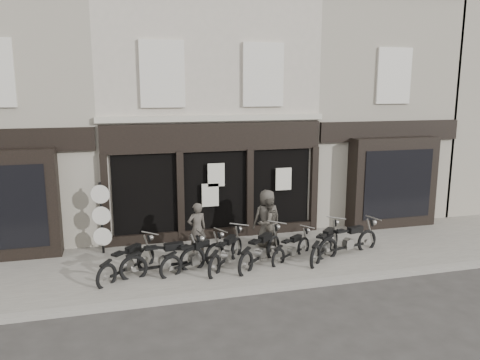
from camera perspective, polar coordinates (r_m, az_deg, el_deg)
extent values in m
plane|color=#2D2B28|center=(13.01, -0.15, -11.37)|extent=(90.00, 90.00, 0.00)
cube|color=#67625B|center=(13.80, -1.13, -9.76)|extent=(30.00, 4.20, 0.12)
cube|color=gray|center=(11.88, 1.45, -13.31)|extent=(30.00, 0.25, 0.13)
cube|color=#B4A99A|center=(17.91, -5.19, 8.27)|extent=(7.20, 6.00, 8.20)
cube|color=black|center=(14.94, -3.07, 5.23)|extent=(7.10, 0.18, 0.90)
cube|color=black|center=(15.32, -3.04, -2.02)|extent=(6.50, 0.10, 2.95)
cube|color=black|center=(15.59, -2.94, -6.66)|extent=(7.10, 0.20, 0.44)
cube|color=#ADA896|center=(14.92, -3.12, 7.54)|extent=(7.30, 0.22, 0.18)
cube|color=beige|center=(14.65, -9.46, 12.63)|extent=(1.35, 0.12, 2.00)
cube|color=black|center=(14.68, -9.47, 12.62)|extent=(1.05, 0.06, 1.70)
cube|color=beige|center=(15.31, 2.84, 12.69)|extent=(1.35, 0.12, 2.00)
cube|color=black|center=(15.34, 2.80, 12.68)|extent=(1.05, 0.06, 1.70)
cube|color=black|center=(14.92, -16.06, -2.61)|extent=(0.22, 0.22, 3.00)
cube|color=black|center=(15.04, -7.27, -2.15)|extent=(0.22, 0.22, 3.00)
cube|color=black|center=(15.51, 1.18, -1.65)|extent=(0.22, 0.22, 3.00)
cube|color=black|center=(16.29, 8.97, -1.17)|extent=(0.22, 0.22, 3.00)
cube|color=beige|center=(14.99, -2.93, 0.62)|extent=(0.55, 0.04, 0.75)
cube|color=beige|center=(15.68, 5.32, 0.12)|extent=(0.55, 0.04, 0.75)
cube|color=beige|center=(15.09, -3.65, -1.84)|extent=(0.55, 0.04, 0.75)
cube|color=gray|center=(17.93, -25.76, 7.22)|extent=(5.50, 6.00, 8.20)
cube|color=black|center=(14.99, -27.25, -2.77)|extent=(3.20, 0.70, 3.20)
cube|color=gray|center=(20.01, 13.22, 8.32)|extent=(5.50, 6.00, 8.20)
cube|color=black|center=(17.42, 18.06, -0.28)|extent=(3.20, 0.70, 3.20)
cube|color=black|center=(17.14, 18.70, -0.50)|extent=(2.60, 0.06, 2.40)
cube|color=black|center=(17.43, 17.88, 5.72)|extent=(5.40, 0.16, 0.70)
cube|color=beige|center=(17.38, 18.24, 11.97)|extent=(1.30, 0.10, 1.90)
cube|color=black|center=(17.40, 18.19, 11.97)|extent=(1.00, 0.06, 1.60)
torus|color=black|center=(13.40, -11.43, -9.36)|extent=(0.55, 0.56, 0.69)
torus|color=black|center=(12.40, -15.96, -11.29)|extent=(0.55, 0.56, 0.69)
cube|color=black|center=(12.90, -13.59, -10.46)|extent=(0.89, 0.90, 0.06)
cube|color=gray|center=(12.89, -13.55, -10.10)|extent=(0.30, 0.30, 0.27)
cube|color=black|center=(12.92, -12.88, -8.17)|extent=(0.45, 0.46, 0.17)
cube|color=black|center=(12.52, -14.66, -8.70)|extent=(0.36, 0.36, 0.06)
cylinder|color=gray|center=(13.34, -10.91, -6.37)|extent=(0.45, 0.44, 0.04)
torus|color=black|center=(13.02, -5.83, -9.67)|extent=(0.76, 0.21, 0.75)
torus|color=black|center=(12.65, -12.85, -10.52)|extent=(0.76, 0.21, 0.75)
cube|color=black|center=(12.83, -9.28, -10.29)|extent=(1.31, 0.26, 0.07)
cube|color=gray|center=(12.80, -9.19, -9.91)|extent=(0.29, 0.24, 0.29)
cube|color=black|center=(12.72, -8.09, -8.00)|extent=(0.53, 0.26, 0.19)
cube|color=black|center=(12.57, -10.83, -8.12)|extent=(0.36, 0.27, 0.07)
cylinder|color=gray|center=(12.85, -4.86, -6.48)|extent=(0.14, 0.64, 0.04)
torus|color=black|center=(13.43, -3.10, -9.08)|extent=(0.66, 0.40, 0.70)
torus|color=black|center=(12.61, -8.45, -10.56)|extent=(0.66, 0.40, 0.70)
cube|color=black|center=(13.02, -5.68, -9.98)|extent=(1.11, 0.60, 0.06)
cube|color=gray|center=(13.00, -5.62, -9.62)|extent=(0.30, 0.28, 0.27)
cube|color=black|center=(13.01, -4.77, -7.76)|extent=(0.50, 0.37, 0.17)
cube|color=black|center=(12.67, -6.86, -8.12)|extent=(0.37, 0.32, 0.06)
cylinder|color=gray|center=(13.35, -2.37, -6.12)|extent=(0.30, 0.55, 0.04)
torus|color=black|center=(13.83, -0.46, -8.43)|extent=(0.50, 0.62, 0.71)
torus|color=black|center=(12.53, -3.14, -10.58)|extent=(0.50, 0.62, 0.71)
cube|color=black|center=(13.18, -1.73, -9.62)|extent=(0.79, 1.02, 0.06)
cube|color=gray|center=(13.17, -1.69, -9.25)|extent=(0.30, 0.31, 0.27)
cube|color=black|center=(13.26, -1.27, -7.29)|extent=(0.43, 0.49, 0.18)
cube|color=black|center=(12.74, -2.31, -7.88)|extent=(0.36, 0.38, 0.06)
cylinder|color=gray|center=(13.81, -0.10, -5.44)|extent=(0.51, 0.40, 0.04)
torus|color=black|center=(13.95, 4.05, -8.22)|extent=(0.60, 0.58, 0.74)
torus|color=black|center=(12.66, 0.70, -10.25)|extent=(0.60, 0.58, 0.74)
cube|color=black|center=(13.32, 2.46, -9.36)|extent=(0.98, 0.92, 0.07)
cube|color=gray|center=(13.30, 2.51, -8.99)|extent=(0.32, 0.32, 0.28)
cube|color=black|center=(13.38, 3.07, -7.00)|extent=(0.49, 0.48, 0.18)
cube|color=black|center=(12.87, 1.77, -7.54)|extent=(0.39, 0.38, 0.07)
cylinder|color=gray|center=(13.94, 4.54, -5.16)|extent=(0.46, 0.48, 0.04)
torus|color=black|center=(14.30, 7.73, -8.09)|extent=(0.54, 0.41, 0.61)
torus|color=black|center=(13.29, 4.68, -9.54)|extent=(0.54, 0.41, 0.61)
cube|color=black|center=(13.80, 6.26, -8.93)|extent=(0.90, 0.64, 0.05)
cube|color=gray|center=(13.79, 6.31, -8.63)|extent=(0.27, 0.25, 0.23)
cube|color=black|center=(13.85, 6.84, -7.08)|extent=(0.42, 0.36, 0.15)
cube|color=black|center=(13.44, 5.66, -7.45)|extent=(0.32, 0.30, 0.05)
cylinder|color=gray|center=(14.28, 8.22, -5.65)|extent=(0.32, 0.44, 0.03)
torus|color=black|center=(14.72, 11.26, -7.40)|extent=(0.57, 0.58, 0.72)
torus|color=black|center=(13.34, 9.18, -9.30)|extent=(0.57, 0.58, 0.72)
cube|color=black|center=(14.04, 10.27, -8.47)|extent=(0.92, 0.94, 0.06)
cube|color=gray|center=(14.03, 10.31, -8.12)|extent=(0.32, 0.32, 0.28)
cube|color=black|center=(14.13, 10.71, -6.26)|extent=(0.47, 0.48, 0.18)
cube|color=black|center=(13.58, 9.90, -6.76)|extent=(0.38, 0.38, 0.06)
cylinder|color=gray|center=(14.73, 11.65, -4.54)|extent=(0.47, 0.46, 0.04)
torus|color=black|center=(14.99, 15.19, -7.22)|extent=(0.73, 0.28, 0.73)
torus|color=black|center=(13.97, 10.61, -8.37)|extent=(0.73, 0.28, 0.73)
cube|color=black|center=(14.49, 12.98, -7.94)|extent=(1.25, 0.38, 0.06)
cube|color=gray|center=(14.47, 13.05, -7.60)|extent=(0.30, 0.25, 0.28)
cube|color=black|center=(14.52, 13.88, -5.88)|extent=(0.53, 0.30, 0.18)
cube|color=black|center=(14.11, 12.10, -6.12)|extent=(0.37, 0.29, 0.06)
cylinder|color=gray|center=(14.95, 15.97, -4.46)|extent=(0.20, 0.61, 0.04)
imported|color=#403A34|center=(13.88, -5.26, -5.96)|extent=(0.64, 0.48, 1.58)
imported|color=#423D35|center=(14.44, 3.42, -5.27)|extent=(0.94, 0.86, 1.58)
imported|color=#3B3731|center=(14.57, 3.30, -4.67)|extent=(0.93, 0.66, 1.80)
cylinder|color=black|center=(14.81, -16.27, -8.86)|extent=(0.36, 0.36, 0.06)
cylinder|color=black|center=(14.47, -16.51, -4.71)|extent=(0.07, 0.07, 2.29)
cylinder|color=black|center=(14.25, -16.69, -1.66)|extent=(0.55, 0.16, 0.56)
cylinder|color=beige|center=(14.23, -16.69, -1.68)|extent=(0.55, 0.13, 0.56)
cylinder|color=black|center=(14.41, -16.54, -4.17)|extent=(0.55, 0.16, 0.56)
cylinder|color=beige|center=(14.38, -16.55, -4.19)|extent=(0.55, 0.13, 0.56)
cylinder|color=black|center=(14.59, -16.40, -6.62)|extent=(0.55, 0.16, 0.56)
cylinder|color=beige|center=(14.56, -16.41, -6.65)|extent=(0.55, 0.13, 0.56)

